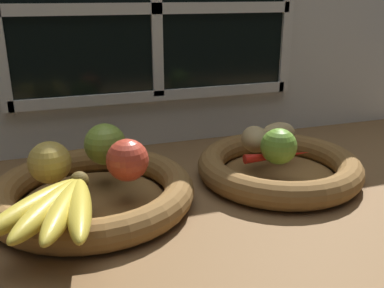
# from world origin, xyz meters

# --- Properties ---
(ground_plane) EXTENTS (1.40, 0.90, 0.03)m
(ground_plane) POSITION_xyz_m (0.00, 0.00, -0.01)
(ground_plane) COLOR brown
(back_wall) EXTENTS (1.40, 0.05, 0.55)m
(back_wall) POSITION_xyz_m (0.00, 0.30, 0.28)
(back_wall) COLOR silver
(back_wall) RESTS_ON ground_plane
(fruit_bowl_left) EXTENTS (0.34, 0.34, 0.05)m
(fruit_bowl_left) POSITION_xyz_m (-0.18, 0.01, 0.02)
(fruit_bowl_left) COLOR brown
(fruit_bowl_left) RESTS_ON ground_plane
(fruit_bowl_right) EXTENTS (0.31, 0.31, 0.05)m
(fruit_bowl_right) POSITION_xyz_m (0.17, 0.01, 0.02)
(fruit_bowl_right) COLOR brown
(fruit_bowl_right) RESTS_ON ground_plane
(apple_golden_left) EXTENTS (0.07, 0.07, 0.07)m
(apple_golden_left) POSITION_xyz_m (-0.25, 0.02, 0.08)
(apple_golden_left) COLOR gold
(apple_golden_left) RESTS_ON fruit_bowl_left
(apple_red_right) EXTENTS (0.07, 0.07, 0.07)m
(apple_red_right) POSITION_xyz_m (-0.13, -0.01, 0.09)
(apple_red_right) COLOR #CC422D
(apple_red_right) RESTS_ON fruit_bowl_left
(apple_green_back) EXTENTS (0.07, 0.07, 0.07)m
(apple_green_back) POSITION_xyz_m (-0.15, 0.07, 0.09)
(apple_green_back) COLOR #8CAD3D
(apple_green_back) RESTS_ON fruit_bowl_left
(banana_bunch_front) EXTENTS (0.16, 0.20, 0.03)m
(banana_bunch_front) POSITION_xyz_m (-0.24, -0.11, 0.07)
(banana_bunch_front) COLOR gold
(banana_bunch_front) RESTS_ON fruit_bowl_left
(potato_oblong) EXTENTS (0.07, 0.08, 0.05)m
(potato_oblong) POSITION_xyz_m (0.13, 0.04, 0.07)
(potato_oblong) COLOR tan
(potato_oblong) RESTS_ON fruit_bowl_right
(potato_back) EXTENTS (0.08, 0.06, 0.05)m
(potato_back) POSITION_xyz_m (0.19, 0.06, 0.07)
(potato_back) COLOR tan
(potato_back) RESTS_ON fruit_bowl_right
(lime_near) EXTENTS (0.07, 0.07, 0.07)m
(lime_near) POSITION_xyz_m (0.14, -0.03, 0.08)
(lime_near) COLOR #6B9E33
(lime_near) RESTS_ON fruit_bowl_right
(chili_pepper) EXTENTS (0.13, 0.02, 0.02)m
(chili_pepper) POSITION_xyz_m (0.15, -0.01, 0.06)
(chili_pepper) COLOR red
(chili_pepper) RESTS_ON fruit_bowl_right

